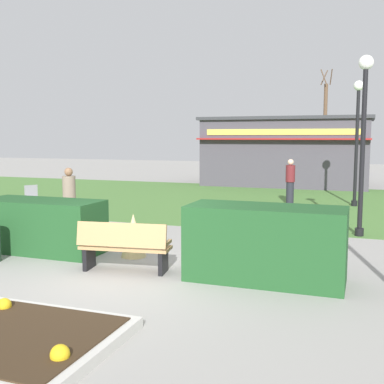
{
  "coord_description": "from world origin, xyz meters",
  "views": [
    {
      "loc": [
        3.97,
        -7.36,
        2.5
      ],
      "look_at": [
        -0.07,
        3.81,
        1.13
      ],
      "focal_mm": 44.78,
      "sensor_mm": 36.0,
      "label": 1
    }
  ],
  "objects_px": {
    "lamppost_far": "(357,128)",
    "person_standing": "(69,199)",
    "tree_left_bg": "(325,125)",
    "cafe_chair_east": "(32,196)",
    "food_kiosk": "(287,151)",
    "parked_car_west_slot": "(252,162)",
    "person_strolling": "(290,182)",
    "lamppost_mid": "(364,124)",
    "park_bench": "(124,246)",
    "parked_car_center_slot": "(326,164)"
  },
  "relations": [
    {
      "from": "cafe_chair_east",
      "to": "person_strolling",
      "type": "distance_m",
      "value": 9.15
    },
    {
      "from": "lamppost_far",
      "to": "parked_car_center_slot",
      "type": "distance_m",
      "value": 16.66
    },
    {
      "from": "lamppost_far",
      "to": "person_standing",
      "type": "relative_size",
      "value": 2.65
    },
    {
      "from": "person_strolling",
      "to": "parked_car_west_slot",
      "type": "xyz_separation_m",
      "value": [
        -5.27,
        16.8,
        -0.22
      ]
    },
    {
      "from": "food_kiosk",
      "to": "tree_left_bg",
      "type": "distance_m",
      "value": 12.46
    },
    {
      "from": "park_bench",
      "to": "person_standing",
      "type": "relative_size",
      "value": 1.04
    },
    {
      "from": "lamppost_far",
      "to": "lamppost_mid",
      "type": "bearing_deg",
      "value": -87.54
    },
    {
      "from": "food_kiosk",
      "to": "lamppost_mid",
      "type": "bearing_deg",
      "value": -73.31
    },
    {
      "from": "lamppost_mid",
      "to": "person_strolling",
      "type": "bearing_deg",
      "value": 116.1
    },
    {
      "from": "parked_car_west_slot",
      "to": "person_standing",
      "type": "bearing_deg",
      "value": -88.91
    },
    {
      "from": "cafe_chair_east",
      "to": "lamppost_far",
      "type": "bearing_deg",
      "value": 26.55
    },
    {
      "from": "lamppost_far",
      "to": "person_standing",
      "type": "xyz_separation_m",
      "value": [
        -7.08,
        -7.44,
        -1.95
      ]
    },
    {
      "from": "person_strolling",
      "to": "tree_left_bg",
      "type": "height_order",
      "value": "tree_left_bg"
    },
    {
      "from": "parked_car_center_slot",
      "to": "tree_left_bg",
      "type": "xyz_separation_m",
      "value": [
        -0.39,
        3.11,
        2.75
      ]
    },
    {
      "from": "lamppost_mid",
      "to": "person_standing",
      "type": "relative_size",
      "value": 2.65
    },
    {
      "from": "person_strolling",
      "to": "person_standing",
      "type": "relative_size",
      "value": 1.0
    },
    {
      "from": "lamppost_mid",
      "to": "person_standing",
      "type": "xyz_separation_m",
      "value": [
        -7.32,
        -1.89,
        -1.95
      ]
    },
    {
      "from": "park_bench",
      "to": "cafe_chair_east",
      "type": "height_order",
      "value": "park_bench"
    },
    {
      "from": "lamppost_mid",
      "to": "food_kiosk",
      "type": "bearing_deg",
      "value": 106.69
    },
    {
      "from": "lamppost_far",
      "to": "tree_left_bg",
      "type": "bearing_deg",
      "value": 97.73
    },
    {
      "from": "tree_left_bg",
      "to": "food_kiosk",
      "type": "bearing_deg",
      "value": -94.31
    },
    {
      "from": "food_kiosk",
      "to": "cafe_chair_east",
      "type": "xyz_separation_m",
      "value": [
        -6.58,
        -12.23,
        -1.23
      ]
    },
    {
      "from": "person_strolling",
      "to": "parked_car_west_slot",
      "type": "bearing_deg",
      "value": -67.22
    },
    {
      "from": "person_strolling",
      "to": "person_standing",
      "type": "height_order",
      "value": "same"
    },
    {
      "from": "lamppost_far",
      "to": "cafe_chair_east",
      "type": "relative_size",
      "value": 5.04
    },
    {
      "from": "person_standing",
      "to": "parked_car_center_slot",
      "type": "relative_size",
      "value": 0.39
    },
    {
      "from": "person_strolling",
      "to": "lamppost_mid",
      "type": "bearing_deg",
      "value": 121.46
    },
    {
      "from": "lamppost_mid",
      "to": "person_strolling",
      "type": "distance_m",
      "value": 6.01
    },
    {
      "from": "person_strolling",
      "to": "parked_car_center_slot",
      "type": "distance_m",
      "value": 16.8
    },
    {
      "from": "lamppost_far",
      "to": "person_strolling",
      "type": "distance_m",
      "value": 3.02
    },
    {
      "from": "lamppost_far",
      "to": "cafe_chair_east",
      "type": "xyz_separation_m",
      "value": [
        -10.15,
        -5.07,
        -2.28
      ]
    },
    {
      "from": "lamppost_mid",
      "to": "lamppost_far",
      "type": "bearing_deg",
      "value": 92.46
    },
    {
      "from": "park_bench",
      "to": "lamppost_mid",
      "type": "distance_m",
      "value": 6.81
    },
    {
      "from": "parked_car_center_slot",
      "to": "person_standing",
      "type": "bearing_deg",
      "value": -101.46
    },
    {
      "from": "cafe_chair_east",
      "to": "person_standing",
      "type": "xyz_separation_m",
      "value": [
        3.07,
        -2.36,
        0.33
      ]
    },
    {
      "from": "food_kiosk",
      "to": "tree_left_bg",
      "type": "height_order",
      "value": "tree_left_bg"
    },
    {
      "from": "food_kiosk",
      "to": "park_bench",
      "type": "bearing_deg",
      "value": -90.85
    },
    {
      "from": "parked_car_west_slot",
      "to": "tree_left_bg",
      "type": "distance_m",
      "value": 6.42
    },
    {
      "from": "food_kiosk",
      "to": "cafe_chair_east",
      "type": "distance_m",
      "value": 13.94
    },
    {
      "from": "tree_left_bg",
      "to": "parked_car_west_slot",
      "type": "bearing_deg",
      "value": -147.53
    },
    {
      "from": "person_strolling",
      "to": "parked_car_west_slot",
      "type": "distance_m",
      "value": 17.61
    },
    {
      "from": "lamppost_far",
      "to": "food_kiosk",
      "type": "distance_m",
      "value": 8.07
    },
    {
      "from": "person_standing",
      "to": "tree_left_bg",
      "type": "height_order",
      "value": "tree_left_bg"
    },
    {
      "from": "park_bench",
      "to": "food_kiosk",
      "type": "distance_m",
      "value": 17.69
    },
    {
      "from": "lamppost_far",
      "to": "food_kiosk",
      "type": "xyz_separation_m",
      "value": [
        -3.57,
        7.16,
        -1.04
      ]
    },
    {
      "from": "lamppost_far",
      "to": "parked_car_center_slot",
      "type": "relative_size",
      "value": 1.04
    },
    {
      "from": "park_bench",
      "to": "person_strolling",
      "type": "bearing_deg",
      "value": 81.14
    },
    {
      "from": "parked_car_center_slot",
      "to": "lamppost_far",
      "type": "bearing_deg",
      "value": -82.15
    },
    {
      "from": "parked_car_center_slot",
      "to": "food_kiosk",
      "type": "bearing_deg",
      "value": -98.13
    },
    {
      "from": "park_bench",
      "to": "cafe_chair_east",
      "type": "distance_m",
      "value": 8.32
    }
  ]
}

